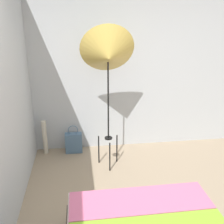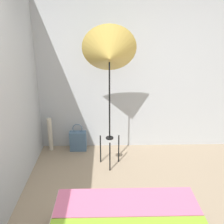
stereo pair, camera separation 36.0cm
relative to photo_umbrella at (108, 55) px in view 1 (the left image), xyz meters
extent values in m
cube|color=#B7BCC1|center=(0.28, 0.67, -0.39)|extent=(8.00, 0.05, 2.60)
cube|color=#B7BCC1|center=(-1.19, -0.53, -0.39)|extent=(0.05, 8.00, 2.60)
cube|color=#D6668E|center=(0.14, -1.45, -1.24)|extent=(1.39, 0.42, 0.04)
cylinder|color=black|center=(0.00, -0.16, -1.46)|extent=(0.02, 0.02, 0.46)
cylinder|color=black|center=(-0.14, 0.08, -1.46)|extent=(0.02, 0.02, 0.46)
cylinder|color=black|center=(0.14, 0.08, -1.46)|extent=(0.02, 0.02, 0.46)
cylinder|color=black|center=(0.00, 0.00, -1.23)|extent=(0.12, 0.12, 0.02)
cylinder|color=black|center=(0.00, 0.00, -0.61)|extent=(0.02, 0.02, 1.25)
cone|color=#D1B251|center=(0.00, 0.00, 0.01)|extent=(0.75, 0.56, 0.78)
cube|color=slate|center=(-0.53, 0.49, -1.52)|extent=(0.28, 0.13, 0.34)
torus|color=slate|center=(-0.53, 0.49, -1.29)|extent=(0.17, 0.01, 0.17)
cylinder|color=beige|center=(-1.00, 0.51, -1.40)|extent=(0.08, 0.08, 0.58)
camera|label=1|loc=(-0.41, -3.53, 0.48)|focal=42.00mm
camera|label=2|loc=(-0.05, -3.55, 0.48)|focal=42.00mm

